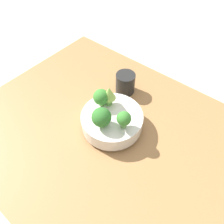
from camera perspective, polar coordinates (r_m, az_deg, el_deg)
ground_plane at (r=0.91m, az=-2.34°, el=-5.79°), size 6.00×6.00×0.00m
table at (r=0.90m, az=-2.38°, el=-5.02°), size 1.06×0.88×0.04m
bowl at (r=0.85m, az=0.00°, el=-2.26°), size 0.24×0.24×0.08m
broccoli_floret_left at (r=0.83m, az=-2.86°, el=3.91°), size 0.06×0.06×0.07m
broccoli_floret_right at (r=0.76m, az=3.12°, el=-1.82°), size 0.05×0.05×0.07m
broccoli_floret_front at (r=0.76m, az=-2.76°, el=-1.43°), size 0.07×0.07×0.08m
romanesco_piece_far at (r=0.82m, az=-0.77°, el=4.76°), size 0.05×0.05×0.09m
cup at (r=0.98m, az=3.48°, el=7.54°), size 0.09×0.09×0.10m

